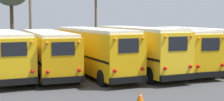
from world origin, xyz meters
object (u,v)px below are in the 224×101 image
Objects in this scene: school_bus_4 at (170,48)px; school_bus_2 at (94,50)px; school_bus_1 at (48,51)px; school_bus_5 at (196,46)px; utility_pole at (30,17)px; school_bus_0 at (4,53)px; school_bus_3 at (138,49)px; traffic_cone at (140,96)px.

school_bus_2 is at bearing 175.66° from school_bus_4.
school_bus_5 is at bearing -4.90° from school_bus_1.
school_bus_2 is (3.00, -1.38, 0.11)m from school_bus_1.
school_bus_1 is at bearing -93.28° from utility_pole.
school_bus_0 is 0.91× the size of school_bus_5.
school_bus_2 is 3.13m from school_bus_3.
traffic_cone is at bearing -93.98° from school_bus_2.
school_bus_1 reaches higher than traffic_cone.
school_bus_4 is at bearing -8.07° from school_bus_0.
school_bus_2 is 8.37m from traffic_cone.
school_bus_2 reaches higher than school_bus_0.
school_bus_0 is 15.00m from school_bus_5.
traffic_cone is (-9.55, -8.57, -1.44)m from school_bus_5.
utility_pole is (3.61, 10.97, 2.39)m from school_bus_0.
school_bus_0 is at bearing 168.27° from school_bus_2.
school_bus_5 is (2.99, 0.80, -0.00)m from school_bus_4.
utility_pole is (-5.37, 13.11, 2.27)m from school_bus_3.
school_bus_3 reaches higher than school_bus_4.
school_bus_2 is at bearing 86.02° from traffic_cone.
utility_pole reaches higher than school_bus_3.
traffic_cone is at bearing -138.12° from school_bus_5.
school_bus_3 is 8.29m from traffic_cone.
school_bus_2 is 1.05× the size of school_bus_4.
school_bus_5 is at bearing -3.42° from school_bus_0.
traffic_cone is at bearing -60.20° from school_bus_0.
school_bus_3 reaches higher than school_bus_1.
school_bus_4 is (11.98, -1.70, 0.02)m from school_bus_0.
school_bus_0 is at bearing 119.80° from traffic_cone.
school_bus_2 reaches higher than school_bus_1.
school_bus_4 is (5.99, -0.45, -0.06)m from school_bus_2.
school_bus_1 is 11.12m from utility_pole.
school_bus_2 is 19.05× the size of traffic_cone.
school_bus_4 is at bearing -56.57° from utility_pole.
school_bus_4 is (2.99, 0.44, -0.10)m from school_bus_3.
school_bus_1 is 0.99× the size of school_bus_5.
school_bus_2 reaches higher than traffic_cone.
school_bus_5 is 19.23× the size of traffic_cone.
utility_pole is (-11.36, 11.87, 2.37)m from school_bus_5.
traffic_cone is (-6.56, -7.76, -1.44)m from school_bus_4.
utility_pole reaches higher than school_bus_4.
school_bus_4 is 10.27m from traffic_cone.
school_bus_0 is 0.99× the size of school_bus_3.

